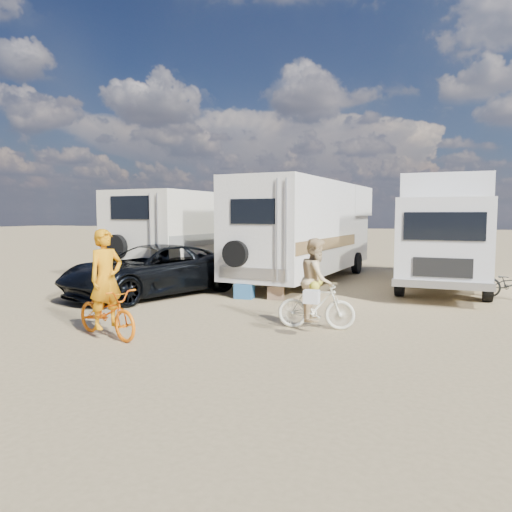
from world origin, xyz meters
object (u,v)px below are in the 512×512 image
(rider_woman, at_px, (316,288))
(bike_woman, at_px, (316,306))
(box_truck, at_px, (445,232))
(rider_man, at_px, (106,288))
(rv_main, at_px, (308,232))
(cooler, at_px, (244,291))
(bike_man, at_px, (107,312))
(bike_parked, at_px, (511,284))
(crate, at_px, (276,292))
(dark_suv, at_px, (151,270))
(rv_left, at_px, (204,235))

(rider_woman, bearing_deg, bike_woman, -0.00)
(box_truck, xyz_separation_m, rider_man, (-6.31, -8.60, -0.82))
(rider_man, bearing_deg, box_truck, -14.56)
(rv_main, relative_size, cooler, 17.30)
(box_truck, xyz_separation_m, bike_woman, (-2.71, -6.71, -1.28))
(box_truck, distance_m, bike_woman, 7.35)
(bike_man, height_order, cooler, bike_man)
(box_truck, distance_m, bike_parked, 2.68)
(rider_man, distance_m, crate, 5.36)
(dark_suv, bearing_deg, box_truck, 51.73)
(bike_man, height_order, rider_man, rider_man)
(rv_main, height_order, box_truck, box_truck)
(cooler, relative_size, crate, 1.12)
(rv_left, relative_size, cooler, 16.85)
(rv_left, xyz_separation_m, rider_woman, (5.86, -7.41, -0.70))
(rv_left, distance_m, cooler, 5.77)
(rider_man, xyz_separation_m, rider_woman, (3.60, 1.89, -0.10))
(box_truck, height_order, bike_woman, box_truck)
(rv_left, relative_size, rider_man, 4.56)
(rider_woman, relative_size, cooler, 3.30)
(box_truck, bearing_deg, rider_man, -122.95)
(rv_main, bearing_deg, bike_parked, -10.66)
(rv_left, bearing_deg, rider_man, -69.42)
(bike_man, xyz_separation_m, rider_woman, (3.60, 1.89, 0.36))
(bike_man, relative_size, bike_parked, 1.12)
(box_truck, height_order, bike_man, box_truck)
(rv_main, relative_size, rv_left, 1.03)
(rv_left, distance_m, bike_parked, 10.53)
(bike_woman, bearing_deg, bike_parked, -46.35)
(rv_left, bearing_deg, cooler, -47.27)
(dark_suv, bearing_deg, bike_woman, -1.42)
(bike_woman, relative_size, bike_parked, 0.98)
(rider_man, bearing_deg, bike_man, 0.00)
(rv_left, bearing_deg, crate, -39.45)
(rv_left, xyz_separation_m, crate, (4.12, -4.32, -1.35))
(bike_woman, height_order, crate, bike_woman)
(rider_man, xyz_separation_m, cooler, (1.02, 4.74, -0.73))
(rv_left, distance_m, rider_woman, 9.47)
(bike_man, height_order, bike_parked, bike_man)
(bike_woman, bearing_deg, rider_woman, -0.00)
(bike_man, bearing_deg, cooler, 9.55)
(rv_main, bearing_deg, dark_suv, -120.45)
(box_truck, bearing_deg, rv_main, 179.18)
(box_truck, xyz_separation_m, dark_suv, (-7.98, -4.23, -1.03))
(rv_main, height_order, rv_left, rv_main)
(box_truck, bearing_deg, rv_left, 178.66)
(rider_woman, distance_m, crate, 3.61)
(rider_man, relative_size, cooler, 3.70)
(dark_suv, relative_size, crate, 11.59)
(crate, bearing_deg, box_truck, 39.11)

